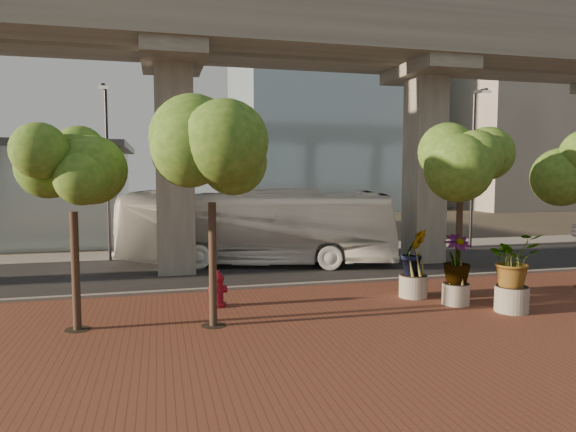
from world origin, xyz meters
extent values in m
plane|color=#353126|center=(0.00, 0.00, 0.00)|extent=(160.00, 160.00, 0.00)
cube|color=brown|center=(0.00, -8.00, 0.03)|extent=(70.00, 13.00, 0.06)
cube|color=black|center=(0.00, 2.00, 0.02)|extent=(90.00, 8.00, 0.04)
cube|color=gray|center=(0.00, -2.00, 0.08)|extent=(70.00, 0.25, 0.16)
cube|color=gray|center=(0.00, 7.50, 0.03)|extent=(90.00, 3.00, 0.06)
cube|color=#9B988C|center=(0.00, 0.40, 10.50)|extent=(72.00, 2.40, 1.80)
cube|color=#9B988C|center=(0.00, 3.60, 10.50)|extent=(72.00, 2.40, 1.80)
cube|color=#9B988C|center=(0.00, 4.70, 11.90)|extent=(72.00, 0.12, 1.00)
cube|color=#A59F95|center=(38.00, 36.00, 12.00)|extent=(18.00, 16.00, 24.00)
imported|color=white|center=(-2.16, 3.13, 1.82)|extent=(13.35, 6.72, 3.63)
cylinder|color=maroon|center=(-4.89, -4.34, 0.12)|extent=(0.53, 0.53, 0.12)
cylinder|color=maroon|center=(-4.89, -4.34, 0.55)|extent=(0.36, 0.36, 0.86)
sphere|color=maroon|center=(-4.89, -4.34, 0.98)|extent=(0.42, 0.42, 0.42)
cylinder|color=maroon|center=(-4.89, -4.34, 1.17)|extent=(0.12, 0.12, 0.15)
cylinder|color=maroon|center=(-4.89, -4.34, 0.62)|extent=(0.59, 0.24, 0.24)
cylinder|color=gray|center=(4.00, -7.23, 0.46)|extent=(1.03, 1.03, 0.80)
imported|color=#2B5817|center=(4.00, -7.23, 1.72)|extent=(2.28, 2.28, 1.71)
cylinder|color=gray|center=(2.81, -5.99, 0.41)|extent=(0.89, 0.89, 0.69)
imported|color=#2B5817|center=(2.81, -5.99, 1.57)|extent=(2.18, 2.18, 1.63)
cylinder|color=#9D988E|center=(1.92, -4.72, 0.44)|extent=(0.99, 0.99, 0.77)
imported|color=#2B5817|center=(1.92, -4.72, 1.65)|extent=(2.19, 2.19, 1.64)
cylinder|color=#483529|center=(-8.97, -5.87, 1.71)|extent=(0.22, 0.22, 3.30)
cylinder|color=black|center=(-8.97, -5.87, 0.07)|extent=(0.70, 0.70, 0.01)
cylinder|color=#483529|center=(-5.25, -6.43, 1.83)|extent=(0.22, 0.22, 3.53)
cylinder|color=black|center=(-5.25, -6.43, 0.07)|extent=(0.70, 0.70, 0.01)
cylinder|color=#483529|center=(3.33, -5.26, 2.03)|extent=(0.22, 0.22, 3.94)
cylinder|color=black|center=(3.33, -5.26, 0.07)|extent=(0.70, 0.70, 0.01)
cylinder|color=#2A2A2E|center=(-9.11, 5.92, 4.27)|extent=(0.15, 0.15, 8.47)
cube|color=#2A2A2E|center=(-9.11, 5.39, 8.51)|extent=(0.16, 1.06, 0.16)
cube|color=silver|center=(-9.11, 4.86, 8.40)|extent=(0.42, 0.21, 0.13)
cylinder|color=#2D2D32|center=(11.02, 5.50, 4.52)|extent=(0.16, 0.16, 8.97)
cube|color=#2D2D32|center=(11.02, 4.94, 9.01)|extent=(0.17, 1.12, 0.17)
cube|color=silver|center=(11.02, 4.38, 8.89)|extent=(0.45, 0.22, 0.13)
camera|label=1|loc=(-6.70, -20.85, 4.42)|focal=32.00mm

